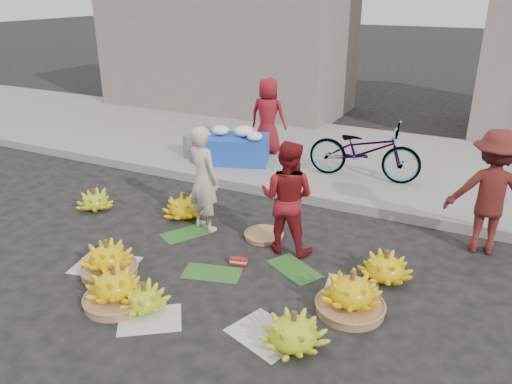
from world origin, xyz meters
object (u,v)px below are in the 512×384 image
at_px(bicycle, 364,150).
at_px(vendor_cream, 203,179).
at_px(banana_bunch_0, 108,260).
at_px(banana_bunch_4, 351,294).
at_px(flower_table, 236,147).

bearing_deg(bicycle, vendor_cream, 145.56).
bearing_deg(banana_bunch_0, vendor_cream, 76.65).
bearing_deg(vendor_cream, bicycle, -103.48).
height_order(banana_bunch_0, banana_bunch_4, banana_bunch_4).
relative_size(banana_bunch_4, flower_table, 0.53).
bearing_deg(vendor_cream, flower_table, -54.64).
height_order(banana_bunch_0, flower_table, flower_table).
bearing_deg(vendor_cream, banana_bunch_4, 174.26).
bearing_deg(banana_bunch_0, banana_bunch_4, 11.23).
distance_m(flower_table, bicycle, 2.24).
bearing_deg(banana_bunch_0, flower_table, 96.25).
bearing_deg(banana_bunch_4, vendor_cream, 157.29).
height_order(vendor_cream, bicycle, vendor_cream).
distance_m(banana_bunch_4, flower_table, 4.44).
xyz_separation_m(banana_bunch_0, flower_table, (-0.41, 3.76, 0.20)).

